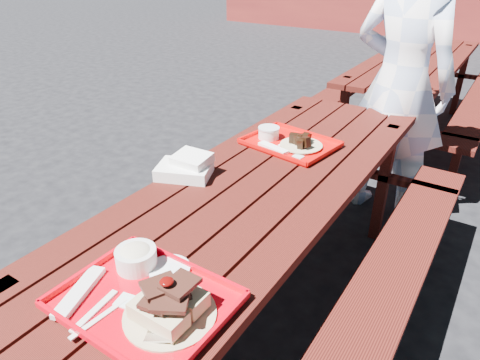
{
  "coord_description": "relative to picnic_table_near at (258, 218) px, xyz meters",
  "views": [
    {
      "loc": [
        0.81,
        -1.39,
        1.61
      ],
      "look_at": [
        0.0,
        -0.15,
        0.82
      ],
      "focal_mm": 32.0,
      "sensor_mm": 36.0,
      "label": 1
    }
  ],
  "objects": [
    {
      "name": "near_tray",
      "position": [
        0.11,
        -0.77,
        0.23
      ],
      "size": [
        0.47,
        0.4,
        0.15
      ],
      "color": "red",
      "rests_on": "picnic_table_near"
    },
    {
      "name": "white_cloth",
      "position": [
        -0.29,
        -0.13,
        0.23
      ],
      "size": [
        0.27,
        0.24,
        0.09
      ],
      "color": "white",
      "rests_on": "picnic_table_near"
    },
    {
      "name": "picnic_table_far",
      "position": [
        0.0,
        2.8,
        0.0
      ],
      "size": [
        1.41,
        2.4,
        0.75
      ],
      "color": "#47130D",
      "rests_on": "ground"
    },
    {
      "name": "picnic_table_near",
      "position": [
        0.0,
        0.0,
        0.0
      ],
      "size": [
        1.41,
        2.4,
        0.75
      ],
      "color": "#47130D",
      "rests_on": "ground"
    },
    {
      "name": "person",
      "position": [
        0.22,
        1.32,
        0.33
      ],
      "size": [
        0.72,
        0.54,
        1.79
      ],
      "primitive_type": "imported",
      "rotation": [
        0.0,
        0.0,
        2.95
      ],
      "color": "#ADC1E6",
      "rests_on": "ground"
    },
    {
      "name": "ground",
      "position": [
        0.0,
        0.0,
        -0.56
      ],
      "size": [
        60.0,
        60.0,
        0.0
      ],
      "primitive_type": "plane",
      "color": "black",
      "rests_on": "ground"
    },
    {
      "name": "far_tray",
      "position": [
        -0.07,
        0.4,
        0.21
      ],
      "size": [
        0.47,
        0.39,
        0.07
      ],
      "color": "red",
      "rests_on": "picnic_table_near"
    }
  ]
}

